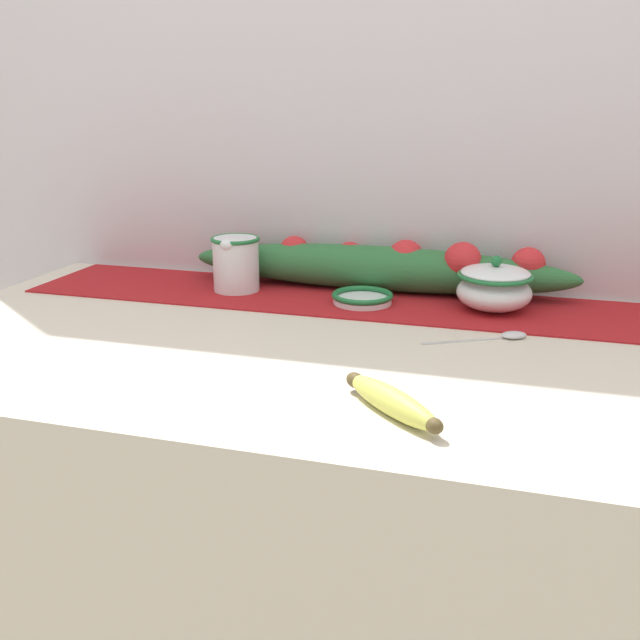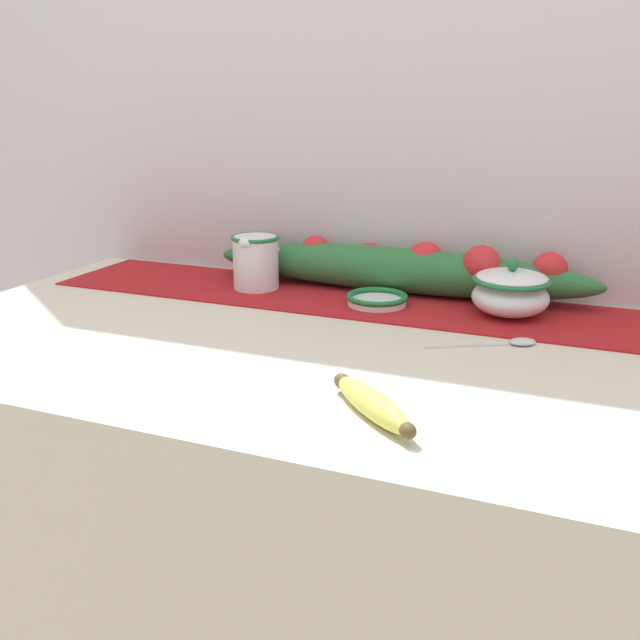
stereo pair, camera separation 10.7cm
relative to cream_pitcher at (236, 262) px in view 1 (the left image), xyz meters
The scene contains 9 objects.
countertop 0.64m from the cream_pitcher, 42.68° to the right, with size 1.45×0.76×0.94m, color beige.
back_wall 0.37m from the cream_pitcher, 29.72° to the left, with size 2.25×0.04×2.40m, color silver.
table_runner 0.27m from the cream_pitcher, ahead, with size 1.34×0.25×0.00m, color #A8191E.
cream_pitcher is the anchor object (origin of this frame).
sugar_bowl 0.50m from the cream_pitcher, ahead, with size 0.13×0.13×0.10m.
small_dish 0.27m from the cream_pitcher, ahead, with size 0.11×0.11×0.02m.
banana 0.63m from the cream_pitcher, 50.16° to the right, with size 0.15×0.14×0.03m.
spoon 0.55m from the cream_pitcher, 15.77° to the right, with size 0.16×0.10×0.01m.
poinsettia_garland 0.28m from the cream_pitcher, 16.44° to the left, with size 0.77×0.10×0.11m.
Camera 1 is at (0.28, -1.03, 1.31)m, focal length 40.00 mm.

